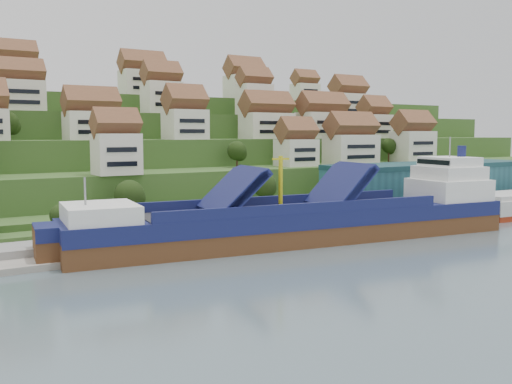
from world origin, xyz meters
TOP-DOWN VIEW (x-y plane):
  - ground at (0.00, 0.00)m, footprint 300.00×300.00m
  - quay at (20.00, 15.00)m, footprint 180.00×14.00m
  - hillside at (0.00, 103.55)m, footprint 260.00×128.00m
  - hillside_village at (1.69, 61.20)m, footprint 155.70×63.88m
  - hillside_trees at (-8.99, 42.87)m, footprint 138.97×62.31m
  - warehouse at (52.00, 17.00)m, footprint 60.00×15.00m
  - flagpole at (18.11, 10.00)m, footprint 1.28×0.16m
  - cargo_ship at (1.94, 0.58)m, footprint 85.16×23.22m

SIDE VIEW (x-z plane):
  - ground at x=0.00m, z-range 0.00..0.00m
  - quay at x=20.00m, z-range 0.00..2.20m
  - cargo_ship at x=1.94m, z-range -5.86..12.89m
  - flagpole at x=18.11m, z-range 2.88..10.88m
  - warehouse at x=52.00m, z-range 2.20..12.20m
  - hillside at x=0.00m, z-range -4.84..26.16m
  - hillside_trees at x=-8.99m, z-range 0.56..30.54m
  - hillside_village at x=1.69m, z-range 10.34..38.68m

